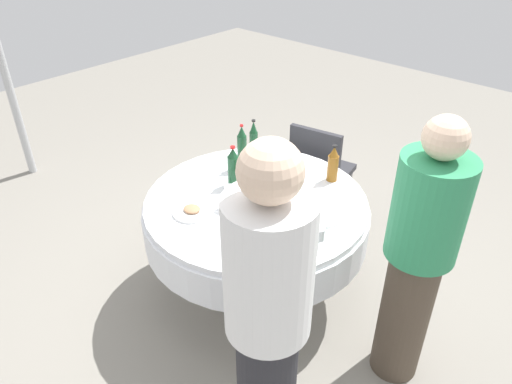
{
  "coord_description": "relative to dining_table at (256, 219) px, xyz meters",
  "views": [
    {
      "loc": [
        -1.62,
        1.8,
        2.34
      ],
      "look_at": [
        0.0,
        0.0,
        0.79
      ],
      "focal_mm": 33.92,
      "sensor_mm": 36.0,
      "label": 1
    }
  ],
  "objects": [
    {
      "name": "bottle_amber_south",
      "position": [
        -0.21,
        -0.49,
        0.26
      ],
      "size": [
        0.07,
        0.07,
        0.25
      ],
      "color": "#8C5619",
      "rests_on": "dining_table"
    },
    {
      "name": "wine_glass_far",
      "position": [
        -0.26,
        -0.01,
        0.25
      ],
      "size": [
        0.08,
        0.08,
        0.14
      ],
      "color": "white",
      "rests_on": "dining_table"
    },
    {
      "name": "wine_glass_rear",
      "position": [
        0.06,
        0.16,
        0.25
      ],
      "size": [
        0.06,
        0.06,
        0.14
      ],
      "color": "white",
      "rests_on": "dining_table"
    },
    {
      "name": "bottle_dark_green_near",
      "position": [
        0.33,
        -0.22,
        0.29
      ],
      "size": [
        0.06,
        0.06,
        0.31
      ],
      "color": "#194728",
      "rests_on": "dining_table"
    },
    {
      "name": "wine_glass_south",
      "position": [
        -0.56,
        0.15,
        0.26
      ],
      "size": [
        0.06,
        0.06,
        0.15
      ],
      "color": "white",
      "rests_on": "dining_table"
    },
    {
      "name": "bottle_amber_far",
      "position": [
        -0.14,
        -0.18,
        0.28
      ],
      "size": [
        0.06,
        0.06,
        0.28
      ],
      "color": "#8C5619",
      "rests_on": "dining_table"
    },
    {
      "name": "knife_near",
      "position": [
        0.13,
        -0.2,
        0.15
      ],
      "size": [
        0.14,
        0.14,
        0.0
      ],
      "primitive_type": "cube",
      "rotation": [
        0.0,
        0.0,
        5.47
      ],
      "color": "silver",
      "rests_on": "dining_table"
    },
    {
      "name": "folded_napkin",
      "position": [
        0.15,
        -0.45,
        0.16
      ],
      "size": [
        0.18,
        0.18,
        0.02
      ],
      "primitive_type": "cube",
      "rotation": [
        0.0,
        0.0,
        0.44
      ],
      "color": "white",
      "rests_on": "dining_table"
    },
    {
      "name": "wine_glass_inner",
      "position": [
        -0.37,
        0.31,
        0.27
      ],
      "size": [
        0.07,
        0.07,
        0.16
      ],
      "color": "white",
      "rests_on": "dining_table"
    },
    {
      "name": "person_west",
      "position": [
        -0.77,
        0.78,
        0.3
      ],
      "size": [
        0.34,
        0.34,
        1.68
      ],
      "rotation": [
        0.0,
        0.0,
        0.78
      ],
      "color": "#26262B",
      "rests_on": "ground_plane"
    },
    {
      "name": "person_east",
      "position": [
        -0.99,
        -0.08,
        0.22
      ],
      "size": [
        0.34,
        0.34,
        1.55
      ],
      "rotation": [
        0.0,
        0.0,
        1.65
      ],
      "color": "#4C3F33",
      "rests_on": "ground_plane"
    },
    {
      "name": "bottle_dark_green_rear",
      "position": [
        0.21,
        -0.03,
        0.28
      ],
      "size": [
        0.07,
        0.07,
        0.27
      ],
      "color": "#194728",
      "rests_on": "dining_table"
    },
    {
      "name": "ground_plane",
      "position": [
        0.0,
        0.0,
        -0.59
      ],
      "size": [
        10.0,
        10.0,
        0.0
      ],
      "primitive_type": "plane",
      "color": "gray"
    },
    {
      "name": "plate_mid",
      "position": [
        -0.41,
        -0.12,
        0.16
      ],
      "size": [
        0.21,
        0.21,
        0.02
      ],
      "color": "white",
      "rests_on": "dining_table"
    },
    {
      "name": "bottle_brown_east",
      "position": [
        -0.05,
        0.01,
        0.3
      ],
      "size": [
        0.06,
        0.06,
        0.33
      ],
      "color": "#593314",
      "rests_on": "dining_table"
    },
    {
      "name": "bottle_dark_green_west",
      "position": [
        0.39,
        -0.4,
        0.27
      ],
      "size": [
        0.06,
        0.06,
        0.27
      ],
      "color": "#194728",
      "rests_on": "dining_table"
    },
    {
      "name": "spoon_west",
      "position": [
        -0.06,
        0.48,
        0.15
      ],
      "size": [
        0.06,
        0.18,
        0.0
      ],
      "primitive_type": "cube",
      "rotation": [
        0.0,
        0.0,
        4.97
      ],
      "color": "silver",
      "rests_on": "dining_table"
    },
    {
      "name": "plate_north",
      "position": [
        0.18,
        0.35,
        0.16
      ],
      "size": [
        0.23,
        0.23,
        0.04
      ],
      "color": "white",
      "rests_on": "dining_table"
    },
    {
      "name": "chair_rear",
      "position": [
        0.16,
        -0.9,
        -0.07
      ],
      "size": [
        0.46,
        0.46,
        0.87
      ],
      "rotation": [
        0.0,
        0.0,
        3.32
      ],
      "color": "#2D2D33",
      "rests_on": "ground_plane"
    },
    {
      "name": "dining_table",
      "position": [
        0.0,
        0.0,
        0.0
      ],
      "size": [
        1.37,
        1.37,
        0.74
      ],
      "color": "white",
      "rests_on": "ground_plane"
    }
  ]
}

